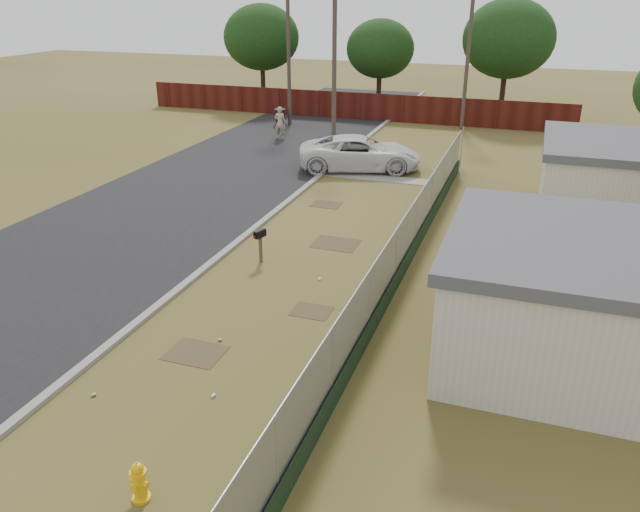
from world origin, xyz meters
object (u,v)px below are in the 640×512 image
at_px(fire_hydrant, 139,482).
at_px(pickup_truck, 360,153).
at_px(trash_bin, 280,117).
at_px(mailbox, 260,237).
at_px(pedestrian, 280,123).

height_order(fire_hydrant, pickup_truck, pickup_truck).
bearing_deg(trash_bin, fire_hydrant, -71.85).
height_order(mailbox, trash_bin, mailbox).
bearing_deg(fire_hydrant, trash_bin, 108.15).
relative_size(pedestrian, trash_bin, 1.85).
height_order(pickup_truck, trash_bin, pickup_truck).
height_order(pedestrian, trash_bin, pedestrian).
bearing_deg(trash_bin, pedestrian, -67.46).
bearing_deg(mailbox, pedestrian, 110.46).
xyz_separation_m(pedestrian, trash_bin, (-1.54, 3.72, -0.42)).
xyz_separation_m(pickup_truck, trash_bin, (-7.93, 8.78, -0.30)).
height_order(mailbox, pickup_truck, pickup_truck).
bearing_deg(mailbox, fire_hydrant, -77.57).
relative_size(pickup_truck, trash_bin, 5.81).
xyz_separation_m(pickup_truck, pedestrian, (-6.39, 5.07, 0.12)).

